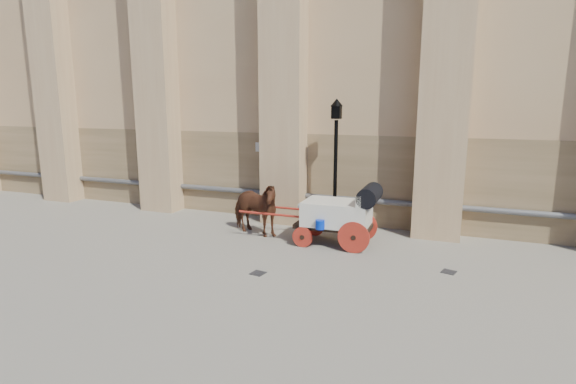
% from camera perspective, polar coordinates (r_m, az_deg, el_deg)
% --- Properties ---
extents(ground, '(90.00, 90.00, 0.00)m').
position_cam_1_polar(ground, '(12.00, -2.44, -8.36)').
color(ground, gray).
rests_on(ground, ground).
extents(horse, '(2.18, 1.46, 1.69)m').
position_cam_1_polar(horse, '(13.85, -4.35, -2.04)').
color(horse, brown).
rests_on(horse, ground).
extents(carriage, '(4.10, 1.46, 1.79)m').
position_cam_1_polar(carriage, '(12.89, 6.80, -2.56)').
color(carriage, black).
rests_on(carriage, ground).
extents(street_lamp, '(0.39, 0.39, 4.16)m').
position_cam_1_polar(street_lamp, '(14.13, 6.05, 3.87)').
color(street_lamp, black).
rests_on(street_lamp, ground).
extents(drain_grate_near, '(0.37, 0.37, 0.01)m').
position_cam_1_polar(drain_grate_near, '(10.98, -3.84, -10.24)').
color(drain_grate_near, black).
rests_on(drain_grate_near, ground).
extents(drain_grate_far, '(0.39, 0.39, 0.01)m').
position_cam_1_polar(drain_grate_far, '(11.71, 19.74, -9.52)').
color(drain_grate_far, black).
rests_on(drain_grate_far, ground).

